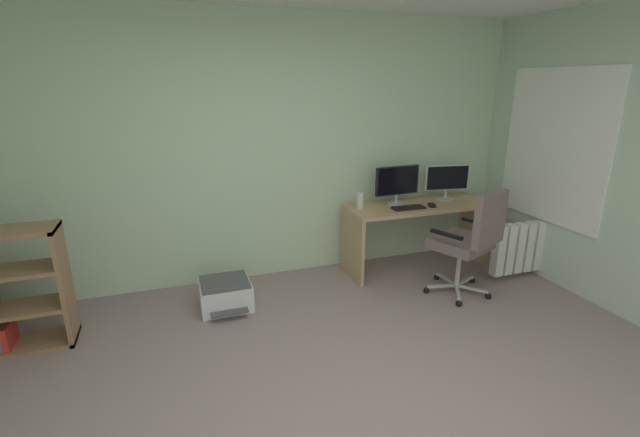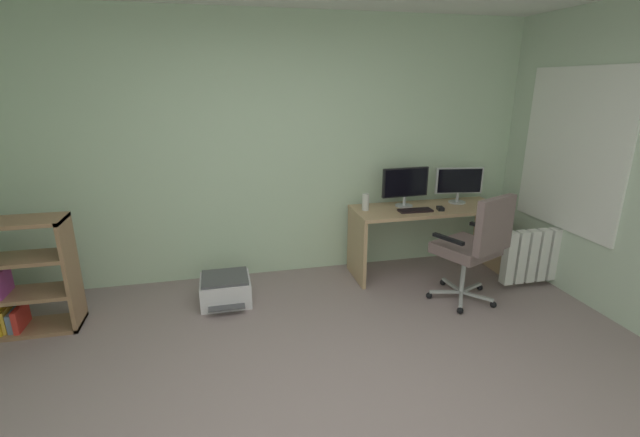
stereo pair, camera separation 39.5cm
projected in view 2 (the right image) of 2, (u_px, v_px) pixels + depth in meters
name	position (u px, v px, depth m)	size (l,w,h in m)	color
wall_back	(269.00, 150.00, 4.38)	(5.43, 0.10, 2.62)	beige
window_pane	(573.00, 151.00, 4.04)	(0.01, 1.15, 1.42)	white
window_frame	(572.00, 151.00, 4.04)	(0.02, 1.23, 1.50)	white
desk	(426.00, 224.00, 4.57)	(1.57, 0.57, 0.72)	tan
monitor_main	(405.00, 184.00, 4.49)	(0.50, 0.18, 0.41)	#B2B5B7
monitor_secondary	(459.00, 182.00, 4.62)	(0.51, 0.18, 0.38)	#B2B5B7
keyboard	(415.00, 210.00, 4.37)	(0.34, 0.13, 0.02)	black
computer_mouse	(440.00, 209.00, 4.41)	(0.06, 0.10, 0.03)	black
desktop_speaker	(365.00, 202.00, 4.39)	(0.07, 0.07, 0.17)	silver
office_chair	(476.00, 243.00, 3.89)	(0.66, 0.69, 1.04)	#B7BABC
bookshelf	(0.00, 283.00, 3.46)	(0.87, 0.33, 0.95)	#956C4D
printer	(226.00, 289.00, 4.04)	(0.45, 0.50, 0.26)	silver
radiator	(547.00, 254.00, 4.33)	(0.95, 0.10, 0.53)	white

